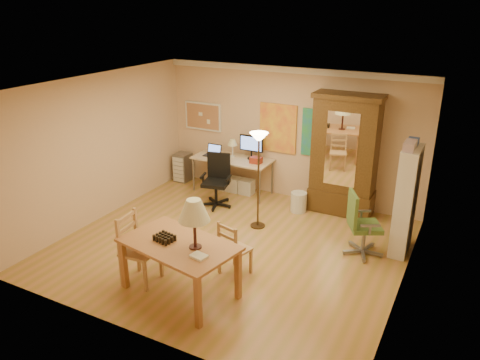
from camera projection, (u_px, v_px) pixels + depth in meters
The scene contains 16 objects.
floor at pixel (231, 246), 7.93m from camera, with size 5.50×5.50×0.00m, color #A27F39.
crown_molding at pixel (291, 70), 9.01m from camera, with size 5.50×0.08×0.12m, color white.
corkboard at pixel (203, 116), 10.32m from camera, with size 0.90×0.04×0.62m, color tan.
art_panel_left at pixel (278, 128), 9.56m from camera, with size 0.80×0.04×1.00m, color #FFF52A.
art_panel_right at pixel (320, 134), 9.17m from camera, with size 0.75×0.04×0.95m, color teal.
dining_table at pixel (184, 235), 6.29m from camera, with size 1.74×1.23×1.49m.
ladder_chair_back at pixel (234, 250), 6.99m from camera, with size 0.49×0.48×0.87m.
ladder_chair_left at pixel (138, 251), 6.79m from camera, with size 0.51×0.53×1.06m.
torchiere_lamp at pixel (259, 152), 8.11m from camera, with size 0.32×0.32×1.78m.
computer_desk at pixel (235, 171), 10.02m from camera, with size 1.69×0.74×1.28m.
office_chair_black at pixel (217, 192), 9.42m from camera, with size 0.65×0.65×1.06m.
office_chair_green at pixel (361, 238), 7.59m from camera, with size 0.67×0.66×1.08m.
drawer_cart at pixel (183, 167), 10.71m from camera, with size 0.32×0.39×0.64m.
armoire at pixel (344, 163), 8.88m from camera, with size 1.27×0.60×2.33m.
bookshelf at pixel (406, 201), 7.48m from camera, with size 0.27×0.71×1.78m.
wastebin at pixel (299, 202), 9.17m from camera, with size 0.31×0.31×0.39m, color silver.
Camera 1 is at (3.38, -6.13, 3.90)m, focal length 35.00 mm.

